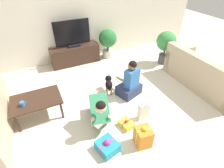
{
  "coord_description": "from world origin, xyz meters",
  "views": [
    {
      "loc": [
        -1.22,
        -2.39,
        2.63
      ],
      "look_at": [
        0.08,
        0.3,
        0.45
      ],
      "focal_mm": 28.0,
      "sensor_mm": 36.0,
      "label": 1
    }
  ],
  "objects_px": {
    "potted_plant_back_right": "(108,40)",
    "potted_plant_corner_right": "(166,43)",
    "tv": "(72,35)",
    "gift_box_b": "(126,124)",
    "sofa_right": "(204,75)",
    "tv_console": "(75,55)",
    "person_sitting": "(130,83)",
    "gift_bag_a": "(144,111)",
    "coffee_table": "(36,101)",
    "dog": "(109,83)",
    "person_kneeling": "(99,109)",
    "gift_box_c": "(143,137)",
    "gift_box_a": "(107,146)",
    "mug": "(23,104)"
  },
  "relations": [
    {
      "from": "potted_plant_corner_right",
      "to": "gift_box_c",
      "type": "xyz_separation_m",
      "value": [
        -2.17,
        -2.15,
        -0.44
      ]
    },
    {
      "from": "gift_bag_a",
      "to": "coffee_table",
      "type": "bearing_deg",
      "value": 152.28
    },
    {
      "from": "tv_console",
      "to": "tv",
      "type": "bearing_deg",
      "value": 0.0
    },
    {
      "from": "gift_box_a",
      "to": "sofa_right",
      "type": "bearing_deg",
      "value": 12.8
    },
    {
      "from": "potted_plant_corner_right",
      "to": "gift_box_b",
      "type": "bearing_deg",
      "value": -142.74
    },
    {
      "from": "tv_console",
      "to": "gift_bag_a",
      "type": "bearing_deg",
      "value": -78.62
    },
    {
      "from": "tv",
      "to": "potted_plant_back_right",
      "type": "distance_m",
      "value": 1.1
    },
    {
      "from": "person_sitting",
      "to": "dog",
      "type": "xyz_separation_m",
      "value": [
        -0.39,
        0.31,
        -0.09
      ]
    },
    {
      "from": "sofa_right",
      "to": "mug",
      "type": "height_order",
      "value": "sofa_right"
    },
    {
      "from": "tv",
      "to": "sofa_right",
      "type": "bearing_deg",
      "value": -44.43
    },
    {
      "from": "tv_console",
      "to": "dog",
      "type": "xyz_separation_m",
      "value": [
        0.32,
        -1.7,
        -0.04
      ]
    },
    {
      "from": "tv_console",
      "to": "person_sitting",
      "type": "relative_size",
      "value": 1.56
    },
    {
      "from": "tv_console",
      "to": "person_sitting",
      "type": "distance_m",
      "value": 2.14
    },
    {
      "from": "gift_box_b",
      "to": "gift_box_c",
      "type": "relative_size",
      "value": 0.71
    },
    {
      "from": "sofa_right",
      "to": "gift_bag_a",
      "type": "distance_m",
      "value": 2.0
    },
    {
      "from": "coffee_table",
      "to": "potted_plant_corner_right",
      "type": "bearing_deg",
      "value": 10.74
    },
    {
      "from": "sofa_right",
      "to": "dog",
      "type": "relative_size",
      "value": 4.12
    },
    {
      "from": "coffee_table",
      "to": "mug",
      "type": "xyz_separation_m",
      "value": [
        -0.22,
        -0.09,
        0.09
      ]
    },
    {
      "from": "potted_plant_corner_right",
      "to": "gift_box_b",
      "type": "height_order",
      "value": "potted_plant_corner_right"
    },
    {
      "from": "gift_box_c",
      "to": "potted_plant_corner_right",
      "type": "bearing_deg",
      "value": 44.78
    },
    {
      "from": "mug",
      "to": "potted_plant_back_right",
      "type": "bearing_deg",
      "value": 36.35
    },
    {
      "from": "gift_box_c",
      "to": "gift_bag_a",
      "type": "distance_m",
      "value": 0.6
    },
    {
      "from": "tv",
      "to": "gift_box_b",
      "type": "xyz_separation_m",
      "value": [
        0.16,
        -2.84,
        -0.82
      ]
    },
    {
      "from": "gift_box_b",
      "to": "mug",
      "type": "relative_size",
      "value": 2.55
    },
    {
      "from": "mug",
      "to": "gift_box_c",
      "type": "bearing_deg",
      "value": -38.47
    },
    {
      "from": "person_kneeling",
      "to": "gift_box_b",
      "type": "height_order",
      "value": "person_kneeling"
    },
    {
      "from": "dog",
      "to": "gift_box_c",
      "type": "distance_m",
      "value": 1.59
    },
    {
      "from": "gift_box_b",
      "to": "sofa_right",
      "type": "bearing_deg",
      "value": 8.46
    },
    {
      "from": "dog",
      "to": "gift_bag_a",
      "type": "relative_size",
      "value": 1.22
    },
    {
      "from": "person_sitting",
      "to": "dog",
      "type": "distance_m",
      "value": 0.51
    },
    {
      "from": "potted_plant_corner_right",
      "to": "person_sitting",
      "type": "relative_size",
      "value": 1.08
    },
    {
      "from": "gift_box_a",
      "to": "gift_bag_a",
      "type": "relative_size",
      "value": 1.01
    },
    {
      "from": "person_sitting",
      "to": "gift_bag_a",
      "type": "bearing_deg",
      "value": 60.68
    },
    {
      "from": "coffee_table",
      "to": "person_sitting",
      "type": "xyz_separation_m",
      "value": [
        1.98,
        -0.18,
        -0.06
      ]
    },
    {
      "from": "sofa_right",
      "to": "gift_bag_a",
      "type": "relative_size",
      "value": 5.03
    },
    {
      "from": "coffee_table",
      "to": "dog",
      "type": "distance_m",
      "value": 1.6
    },
    {
      "from": "gift_box_a",
      "to": "gift_box_c",
      "type": "bearing_deg",
      "value": -14.01
    },
    {
      "from": "potted_plant_corner_right",
      "to": "mug",
      "type": "distance_m",
      "value": 3.97
    },
    {
      "from": "tv",
      "to": "gift_bag_a",
      "type": "height_order",
      "value": "tv"
    },
    {
      "from": "coffee_table",
      "to": "tv",
      "type": "relative_size",
      "value": 0.92
    },
    {
      "from": "coffee_table",
      "to": "dog",
      "type": "xyz_separation_m",
      "value": [
        1.59,
        0.13,
        -0.16
      ]
    },
    {
      "from": "dog",
      "to": "gift_box_c",
      "type": "bearing_deg",
      "value": 107.73
    },
    {
      "from": "gift_box_b",
      "to": "gift_box_a",
      "type": "bearing_deg",
      "value": -150.1
    },
    {
      "from": "tv",
      "to": "dog",
      "type": "relative_size",
      "value": 2.07
    },
    {
      "from": "potted_plant_back_right",
      "to": "gift_box_a",
      "type": "height_order",
      "value": "potted_plant_back_right"
    },
    {
      "from": "tv_console",
      "to": "gift_bag_a",
      "type": "height_order",
      "value": "tv_console"
    },
    {
      "from": "sofa_right",
      "to": "person_kneeling",
      "type": "bearing_deg",
      "value": 90.82
    },
    {
      "from": "tv_console",
      "to": "tv",
      "type": "distance_m",
      "value": 0.61
    },
    {
      "from": "potted_plant_back_right",
      "to": "potted_plant_corner_right",
      "type": "xyz_separation_m",
      "value": [
        1.34,
        -1.09,
        0.08
      ]
    },
    {
      "from": "tv_console",
      "to": "gift_box_b",
      "type": "bearing_deg",
      "value": -86.71
    }
  ]
}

